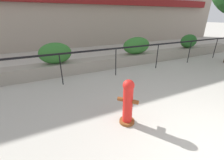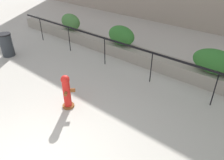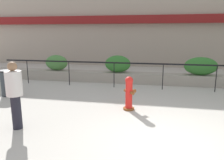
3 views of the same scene
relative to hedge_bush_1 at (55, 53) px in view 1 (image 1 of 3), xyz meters
The scene contains 6 objects.
planter_wall_low 2.27m from the hedge_bush_1, ahead, with size 18.00×0.70×0.50m, color gray.
fence_railing_segment 2.43m from the hedge_bush_1, 26.94° to the right, with size 15.00×0.05×1.15m.
hedge_bush_1 is the anchor object (origin of this frame).
hedge_bush_2 3.89m from the hedge_bush_1, ahead, with size 1.50×0.66×0.84m, color #2D6B28.
hedge_bush_3 7.66m from the hedge_bush_1, ahead, with size 1.13×0.70×0.79m, color #235B23.
fire_hydrant 4.07m from the hedge_bush_1, 75.23° to the right, with size 0.50×0.50×1.08m.
Camera 1 is at (-2.67, -0.32, 2.29)m, focal length 24.00 mm.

